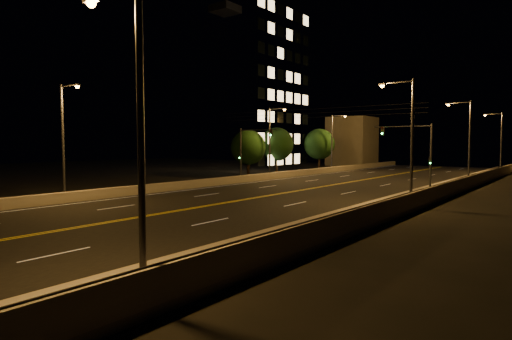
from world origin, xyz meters
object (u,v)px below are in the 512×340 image
Objects in this scene: streetlight_4 at (65,134)px; building_tower at (226,92)px; streetlight_1 at (408,134)px; traffic_signal_right at (419,150)px; tree_2 at (319,144)px; streetlight_0 at (134,118)px; streetlight_6 at (334,139)px; traffic_signal_left at (248,149)px; streetlight_3 at (499,139)px; streetlight_2 at (467,137)px; streetlight_5 at (271,138)px; tree_0 at (248,147)px; tree_1 at (277,144)px.

streetlight_4 is 42.31m from building_tower.
streetlight_4 is (-21.43, -13.07, 0.00)m from streetlight_1.
tree_2 is at bearing 133.54° from traffic_signal_right.
streetlight_0 is at bearing -65.69° from tree_2.
traffic_signal_left is at bearing -87.24° from streetlight_6.
streetlight_1 and streetlight_3 have the same top height.
streetlight_2 is at bearing 90.00° from streetlight_1.
streetlight_2 is at bearing 13.00° from streetlight_5.
tree_0 is at bearing 165.39° from traffic_signal_right.
streetlight_2 is at bearing 82.29° from traffic_signal_right.
streetlight_4 is at bearing -123.91° from streetlight_2.
tree_0 is at bearing 97.81° from streetlight_4.
streetlight_4 is 20.78m from traffic_signal_left.
streetlight_3 is at bearing 68.11° from streetlight_4.
tree_0 is at bearing 151.22° from streetlight_1.
streetlight_5 is 1.00× the size of streetlight_6.
streetlight_2 is 1.43× the size of tree_0.
streetlight_2 and streetlight_4 have the same top height.
streetlight_2 reaches higher than tree_1.
building_tower reaches higher than streetlight_0.
tree_0 is (-3.69, 26.87, -1.22)m from streetlight_4.
streetlight_4 and streetlight_6 have the same top height.
streetlight_2 is 28.14m from tree_2.
streetlight_1 is 0.32× the size of building_tower.
traffic_signal_left is (-20.32, 30.38, -1.27)m from streetlight_0.
tree_1 is (-6.79, 15.59, 0.42)m from traffic_signal_left.
tree_0 is (-3.69, -16.88, -1.22)m from streetlight_6.
streetlight_6 is (-21.43, 53.41, 0.00)m from streetlight_0.
building_tower is 4.01× the size of tree_1.
streetlight_1 is at bearing -52.35° from tree_2.
traffic_signal_right is (-1.51, 7.64, -1.27)m from streetlight_1.
traffic_signal_right is 29.97m from tree_1.
tree_1 is (-27.11, 4.43, -0.84)m from streetlight_2.
building_tower is at bearing 147.80° from streetlight_5.
streetlight_4 is at bearing -85.76° from tree_2.
streetlight_5 is 1.30× the size of tree_1.
streetlight_2 is 23.22m from traffic_signal_left.
streetlight_6 is at bearing 90.00° from streetlight_4.
building_tower is at bearing -151.97° from tree_2.
tree_2 is (-3.35, 1.45, -0.83)m from streetlight_6.
tree_2 reaches higher than traffic_signal_left.
streetlight_5 is (-21.43, -4.95, 0.00)m from streetlight_2.
streetlight_6 is 17.32m from tree_0.
building_tower is at bearing 114.53° from streetlight_4.
streetlight_1 and streetlight_5 have the same top height.
streetlight_2 is at bearing -8.70° from building_tower.
streetlight_0 reaches higher than traffic_signal_left.
streetlight_4 is 0.32× the size of building_tower.
tree_0 is (-25.12, 36.53, -1.22)m from streetlight_0.
streetlight_6 is (0.00, 16.82, 0.00)m from streetlight_5.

